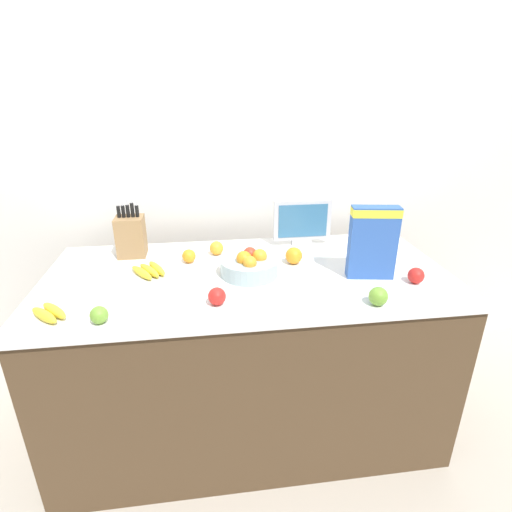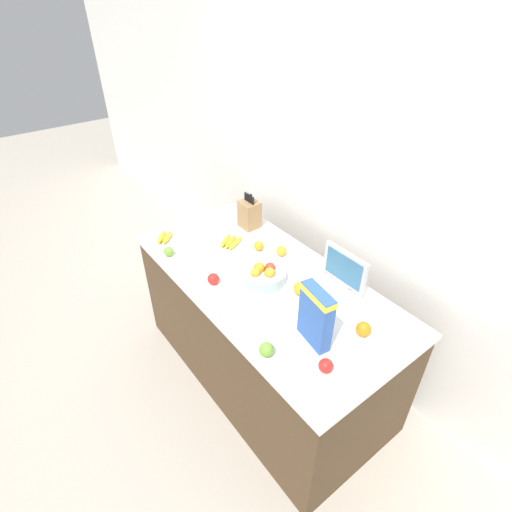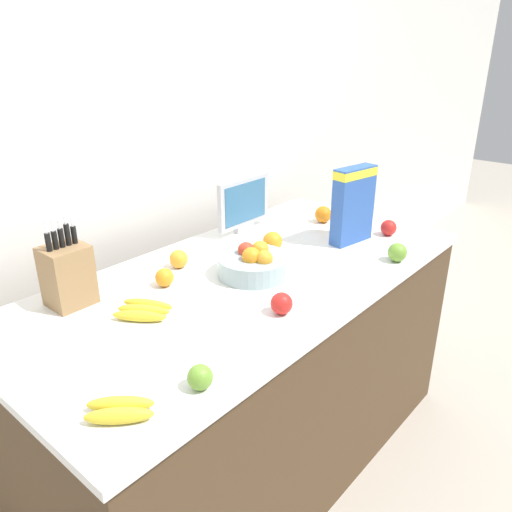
# 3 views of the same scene
# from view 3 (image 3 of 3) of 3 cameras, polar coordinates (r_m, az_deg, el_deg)

# --- Properties ---
(ground_plane) EXTENTS (14.00, 14.00, 0.00)m
(ground_plane) POSITION_cam_3_polar(r_m,az_deg,el_deg) (2.44, -0.71, -21.59)
(ground_plane) COLOR #B2A899
(wall_back) EXTENTS (9.00, 0.06, 2.60)m
(wall_back) POSITION_cam_3_polar(r_m,az_deg,el_deg) (2.27, -13.91, 11.91)
(wall_back) COLOR silver
(wall_back) RESTS_ON ground_plane
(counter) EXTENTS (1.89, 0.91, 0.90)m
(counter) POSITION_cam_3_polar(r_m,az_deg,el_deg) (2.15, -0.77, -12.99)
(counter) COLOR #4C3823
(counter) RESTS_ON ground_plane
(knife_block) EXTENTS (0.14, 0.13, 0.31)m
(knife_block) POSITION_cam_3_polar(r_m,az_deg,el_deg) (1.77, -20.75, -2.02)
(knife_block) COLOR #937047
(knife_block) RESTS_ON counter
(small_monitor) EXTENTS (0.32, 0.03, 0.25)m
(small_monitor) POSITION_cam_3_polar(r_m,az_deg,el_deg) (2.31, -1.41, 6.04)
(small_monitor) COLOR #B7B7BC
(small_monitor) RESTS_ON counter
(cereal_box) EXTENTS (0.22, 0.10, 0.33)m
(cereal_box) POSITION_cam_3_polar(r_m,az_deg,el_deg) (2.21, 11.06, 6.06)
(cereal_box) COLOR #2D56A8
(cereal_box) RESTS_ON counter
(fruit_bowl) EXTENTS (0.27, 0.27, 0.12)m
(fruit_bowl) POSITION_cam_3_polar(r_m,az_deg,el_deg) (1.89, -0.30, -0.86)
(fruit_bowl) COLOR #99B2B7
(fruit_bowl) RESTS_ON counter
(banana_bunch_left) EXTENTS (0.19, 0.21, 0.04)m
(banana_bunch_left) POSITION_cam_3_polar(r_m,az_deg,el_deg) (1.67, -12.73, -6.05)
(banana_bunch_left) COLOR yellow
(banana_bunch_left) RESTS_ON counter
(banana_bunch_right) EXTENTS (0.17, 0.17, 0.04)m
(banana_bunch_right) POSITION_cam_3_polar(r_m,az_deg,el_deg) (1.27, -15.32, -16.59)
(banana_bunch_right) COLOR yellow
(banana_bunch_right) RESTS_ON counter
(apple_middle) EXTENTS (0.07, 0.07, 0.07)m
(apple_middle) POSITION_cam_3_polar(r_m,az_deg,el_deg) (2.36, 14.91, 3.15)
(apple_middle) COLOR red
(apple_middle) RESTS_ON counter
(apple_rightmost) EXTENTS (0.07, 0.07, 0.07)m
(apple_rightmost) POSITION_cam_3_polar(r_m,az_deg,el_deg) (1.63, 2.94, -5.44)
(apple_rightmost) COLOR red
(apple_rightmost) RESTS_ON counter
(apple_rear) EXTENTS (0.08, 0.08, 0.08)m
(apple_rear) POSITION_cam_3_polar(r_m,az_deg,el_deg) (2.09, 15.85, 0.40)
(apple_rear) COLOR #6B9E33
(apple_rear) RESTS_ON counter
(apple_leftmost) EXTENTS (0.07, 0.07, 0.07)m
(apple_leftmost) POSITION_cam_3_polar(r_m,az_deg,el_deg) (1.31, -6.40, -13.59)
(apple_leftmost) COLOR #6B9E33
(apple_leftmost) RESTS_ON counter
(orange_front_center) EXTENTS (0.08, 0.08, 0.08)m
(orange_front_center) POSITION_cam_3_polar(r_m,az_deg,el_deg) (2.47, 7.69, 4.75)
(orange_front_center) COLOR orange
(orange_front_center) RESTS_ON counter
(orange_mid_left) EXTENTS (0.08, 0.08, 0.08)m
(orange_mid_left) POSITION_cam_3_polar(r_m,az_deg,el_deg) (2.11, 1.90, 1.68)
(orange_mid_left) COLOR orange
(orange_mid_left) RESTS_ON counter
(orange_mid_right) EXTENTS (0.07, 0.07, 0.07)m
(orange_mid_right) POSITION_cam_3_polar(r_m,az_deg,el_deg) (1.98, -8.84, -0.33)
(orange_mid_right) COLOR orange
(orange_mid_right) RESTS_ON counter
(orange_back_center) EXTENTS (0.07, 0.07, 0.07)m
(orange_back_center) POSITION_cam_3_polar(r_m,az_deg,el_deg) (1.84, -10.42, -2.42)
(orange_back_center) COLOR orange
(orange_back_center) RESTS_ON counter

